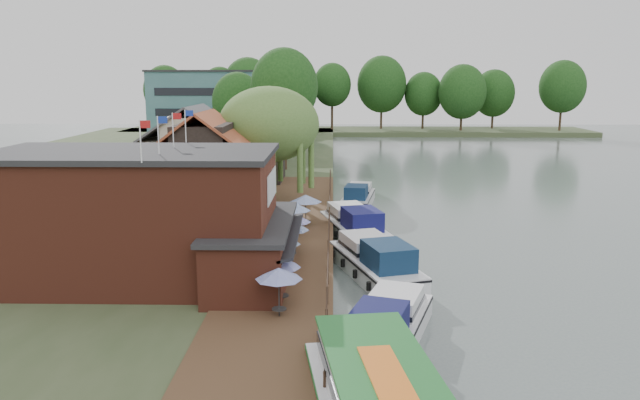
{
  "coord_description": "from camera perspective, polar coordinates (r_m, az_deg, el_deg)",
  "views": [
    {
      "loc": [
        -5.05,
        -34.28,
        12.14
      ],
      "look_at": [
        -6.0,
        12.0,
        3.0
      ],
      "focal_mm": 35.0,
      "sensor_mm": 36.0,
      "label": 1
    }
  ],
  "objects": [
    {
      "name": "ground",
      "position": [
        36.71,
        9.11,
        -8.29
      ],
      "size": [
        260.0,
        260.0,
        0.0
      ],
      "primitive_type": "plane",
      "color": "#525F5E",
      "rests_on": "ground"
    },
    {
      "name": "land_bank",
      "position": [
        74.55,
        -18.4,
        1.61
      ],
      "size": [
        50.0,
        140.0,
        1.0
      ],
      "primitive_type": "cube",
      "color": "#384728",
      "rests_on": "ground"
    },
    {
      "name": "quay_deck",
      "position": [
        45.74,
        -2.56,
        -2.87
      ],
      "size": [
        6.0,
        50.0,
        0.1
      ],
      "primitive_type": "cube",
      "color": "#47301E",
      "rests_on": "land_bank"
    },
    {
      "name": "quay_rail",
      "position": [
        46.02,
        0.83,
        -2.2
      ],
      "size": [
        0.2,
        49.0,
        1.0
      ],
      "primitive_type": null,
      "color": "black",
      "rests_on": "land_bank"
    },
    {
      "name": "pub",
      "position": [
        35.26,
        -13.56,
        -1.41
      ],
      "size": [
        20.0,
        11.0,
        7.3
      ],
      "primitive_type": null,
      "color": "maroon",
      "rests_on": "land_bank"
    },
    {
      "name": "hotel_block",
      "position": [
        105.76,
        -8.13,
        8.36
      ],
      "size": [
        25.4,
        12.4,
        12.3
      ],
      "primitive_type": null,
      "color": "#38666B",
      "rests_on": "land_bank"
    },
    {
      "name": "cottage_a",
      "position": [
        49.77,
        -10.38,
        3.03
      ],
      "size": [
        8.6,
        7.6,
        8.5
      ],
      "primitive_type": null,
      "color": "black",
      "rests_on": "land_bank"
    },
    {
      "name": "cottage_b",
      "position": [
        60.09,
        -11.31,
        4.37
      ],
      "size": [
        9.6,
        8.6,
        8.5
      ],
      "primitive_type": null,
      "color": "beige",
      "rests_on": "land_bank"
    },
    {
      "name": "cottage_c",
      "position": [
        68.22,
        -6.4,
        5.31
      ],
      "size": [
        7.6,
        7.6,
        8.5
      ],
      "primitive_type": null,
      "color": "black",
      "rests_on": "land_bank"
    },
    {
      "name": "willow",
      "position": [
        53.88,
        -4.65,
        4.82
      ],
      "size": [
        8.6,
        8.6,
        10.43
      ],
      "primitive_type": null,
      "color": "#476B2D",
      "rests_on": "land_bank"
    },
    {
      "name": "umbrella_0",
      "position": [
        29.44,
        -3.77,
        -8.41
      ],
      "size": [
        2.23,
        2.23,
        2.38
      ],
      "primitive_type": null,
      "color": "#1B2B98",
      "rests_on": "quay_deck"
    },
    {
      "name": "umbrella_1",
      "position": [
        31.16,
        -3.52,
        -7.29
      ],
      "size": [
        1.94,
        1.94,
        2.38
      ],
      "primitive_type": null,
      "color": "navy",
      "rests_on": "quay_deck"
    },
    {
      "name": "umbrella_2",
      "position": [
        35.32,
        -3.57,
        -5.05
      ],
      "size": [
        2.22,
        2.22,
        2.38
      ],
      "primitive_type": null,
      "color": "navy",
      "rests_on": "quay_deck"
    },
    {
      "name": "umbrella_3",
      "position": [
        38.46,
        -2.72,
        -3.69
      ],
      "size": [
        2.34,
        2.34,
        2.38
      ],
      "primitive_type": null,
      "color": "navy",
      "rests_on": "quay_deck"
    },
    {
      "name": "umbrella_4",
      "position": [
        40.53,
        -2.39,
        -2.91
      ],
      "size": [
        2.22,
        2.22,
        2.38
      ],
      "primitive_type": null,
      "color": "navy",
      "rests_on": "quay_deck"
    },
    {
      "name": "umbrella_5",
      "position": [
        43.98,
        -2.27,
        -1.78
      ],
      "size": [
        2.2,
        2.2,
        2.38
      ],
      "primitive_type": null,
      "color": "navy",
      "rests_on": "quay_deck"
    },
    {
      "name": "umbrella_6",
      "position": [
        46.98,
        -1.31,
        -0.94
      ],
      "size": [
        2.44,
        2.44,
        2.38
      ],
      "primitive_type": null,
      "color": "navy",
      "rests_on": "quay_deck"
    },
    {
      "name": "cruiser_0",
      "position": [
        29.4,
        6.24,
        -10.78
      ],
      "size": [
        6.03,
        10.31,
        2.37
      ],
      "primitive_type": null,
      "rotation": [
        0.0,
        0.0,
        -0.31
      ],
      "color": "silver",
      "rests_on": "ground"
    },
    {
      "name": "cruiser_1",
      "position": [
        38.7,
        5.08,
        -5.13
      ],
      "size": [
        6.5,
        11.21,
        2.62
      ],
      "primitive_type": null,
      "rotation": [
        0.0,
        0.0,
        0.31
      ],
      "color": "silver",
      "rests_on": "ground"
    },
    {
      "name": "cruiser_2",
      "position": [
        47.83,
        3.11,
        -1.92
      ],
      "size": [
        6.12,
        11.27,
        2.64
      ],
      "primitive_type": null,
      "rotation": [
        0.0,
        0.0,
        0.26
      ],
      "color": "white",
      "rests_on": "ground"
    },
    {
      "name": "cruiser_3",
      "position": [
        60.16,
        3.51,
        0.57
      ],
      "size": [
        4.32,
        9.5,
        2.19
      ],
      "primitive_type": null,
      "rotation": [
        0.0,
        0.0,
        -0.15
      ],
      "color": "silver",
      "rests_on": "ground"
    },
    {
      "name": "swan",
      "position": [
        27.01,
        8.35,
        -15.15
      ],
      "size": [
        0.44,
        0.44,
        0.44
      ],
      "primitive_type": "sphere",
      "color": "white",
      "rests_on": "ground"
    },
    {
      "name": "bank_tree_0",
      "position": [
        76.09,
        -3.27,
        8.28
      ],
      "size": [
        8.12,
        8.12,
        14.65
      ],
      "primitive_type": null,
      "color": "#143811",
      "rests_on": "land_bank"
    },
    {
      "name": "bank_tree_1",
      "position": [
        82.66,
        -3.37,
        8.53
      ],
      "size": [
        8.12,
        8.12,
        14.72
      ],
      "primitive_type": null,
      "color": "#143811",
      "rests_on": "land_bank"
    },
    {
      "name": "bank_tree_2",
      "position": [
        91.5,
        -7.51,
        7.83
      ],
      "size": [
        7.33,
        7.33,
        11.9
      ],
      "primitive_type": null,
      "color": "#143811",
      "rests_on": "land_bank"
    },
    {
      "name": "bank_tree_3",
      "position": [
        114.19,
        -5.31,
        8.53
      ],
      "size": [
        7.19,
        7.19,
        11.94
      ],
      "primitive_type": null,
      "color": "#143811",
      "rests_on": "land_bank"
    },
    {
      "name": "bank_tree_4",
      "position": [
        120.08,
        -4.48,
        8.96
      ],
      "size": [
        8.58,
        8.58,
        13.14
      ],
      "primitive_type": null,
      "color": "#143811",
      "rests_on": "land_bank"
    },
    {
      "name": "bank_tree_5",
      "position": [
        128.97,
        -3.64,
        8.61
      ],
      "size": [
        6.89,
        6.89,
        10.86
      ],
      "primitive_type": null,
      "color": "#143811",
      "rests_on": "land_bank"
    }
  ]
}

